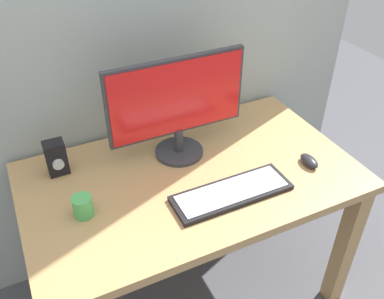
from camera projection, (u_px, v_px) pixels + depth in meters
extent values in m
plane|color=#4C4C51|center=(191.00, 288.00, 2.12)|extent=(6.00, 6.00, 0.00)
cube|color=tan|center=(191.00, 178.00, 1.69)|extent=(1.33, 0.78, 0.04)
cube|color=tan|center=(345.00, 247.00, 1.88)|extent=(0.07, 0.07, 0.71)
cube|color=tan|center=(42.00, 234.00, 1.94)|extent=(0.07, 0.07, 0.71)
cube|color=tan|center=(262.00, 164.00, 2.37)|extent=(0.07, 0.07, 0.71)
cylinder|color=#333338|center=(179.00, 151.00, 1.79)|extent=(0.20, 0.20, 0.02)
cylinder|color=#333338|center=(179.00, 140.00, 1.75)|extent=(0.04, 0.04, 0.10)
cube|color=#333338|center=(177.00, 97.00, 1.64)|extent=(0.58, 0.02, 0.33)
cube|color=red|center=(178.00, 98.00, 1.63)|extent=(0.55, 0.01, 0.30)
cube|color=black|center=(232.00, 193.00, 1.57)|extent=(0.46, 0.16, 0.02)
cube|color=silver|center=(232.00, 191.00, 1.57)|extent=(0.43, 0.13, 0.00)
ellipsoid|color=#232328|center=(309.00, 161.00, 1.72)|extent=(0.06, 0.10, 0.04)
cube|color=black|center=(56.00, 158.00, 1.65)|extent=(0.08, 0.06, 0.14)
cylinder|color=silver|center=(58.00, 164.00, 1.62)|extent=(0.04, 0.01, 0.04)
cylinder|color=#4CB259|center=(83.00, 206.00, 1.47)|extent=(0.07, 0.07, 0.08)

